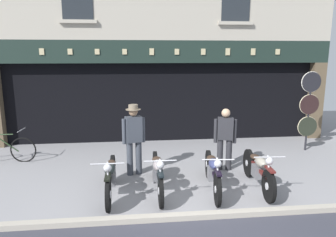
% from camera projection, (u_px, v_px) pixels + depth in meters
% --- Properties ---
extents(shop_facade, '(11.27, 4.42, 5.93)m').
position_uv_depth(shop_facade, '(159.00, 87.00, 12.05)').
color(shop_facade, black).
rests_on(shop_facade, ground).
extents(motorcycle_left, '(0.62, 1.96, 0.93)m').
position_uv_depth(motorcycle_left, '(111.00, 176.00, 6.43)').
color(motorcycle_left, black).
rests_on(motorcycle_left, ground).
extents(motorcycle_center_left, '(0.62, 2.07, 0.93)m').
position_uv_depth(motorcycle_center_left, '(158.00, 173.00, 6.63)').
color(motorcycle_center_left, black).
rests_on(motorcycle_center_left, ground).
extents(motorcycle_center, '(0.62, 2.08, 0.92)m').
position_uv_depth(motorcycle_center, '(213.00, 171.00, 6.70)').
color(motorcycle_center, black).
rests_on(motorcycle_center, ground).
extents(motorcycle_center_right, '(0.62, 2.01, 0.92)m').
position_uv_depth(motorcycle_center_right, '(258.00, 169.00, 6.81)').
color(motorcycle_center_right, black).
rests_on(motorcycle_center_right, ground).
extents(salesman_left, '(0.55, 0.36, 1.72)m').
position_uv_depth(salesman_left, '(134.00, 136.00, 7.50)').
color(salesman_left, '#3D424C').
rests_on(salesman_left, ground).
extents(shopkeeper_center, '(0.55, 0.30, 1.57)m').
position_uv_depth(shopkeeper_center, '(225.00, 136.00, 7.84)').
color(shopkeeper_center, '#2D2D33').
rests_on(shopkeeper_center, ground).
extents(tyre_sign_pole, '(0.61, 0.06, 2.39)m').
position_uv_depth(tyre_sign_pole, '(309.00, 105.00, 9.33)').
color(tyre_sign_pole, '#232328').
rests_on(tyre_sign_pole, ground).
extents(advert_board_near, '(0.66, 0.03, 1.02)m').
position_uv_depth(advert_board_near, '(85.00, 88.00, 10.16)').
color(advert_board_near, silver).
extents(advert_board_far, '(0.69, 0.03, 0.96)m').
position_uv_depth(advert_board_far, '(46.00, 87.00, 10.02)').
color(advert_board_far, silver).
extents(leaning_bicycle, '(1.72, 0.50, 0.94)m').
position_uv_depth(leaning_bicycle, '(4.00, 149.00, 8.49)').
color(leaning_bicycle, black).
rests_on(leaning_bicycle, ground).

